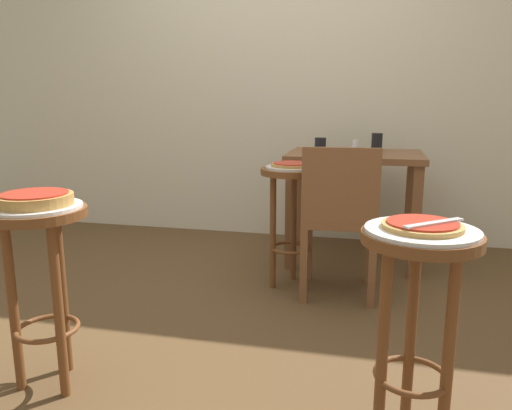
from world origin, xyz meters
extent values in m
plane|color=brown|center=(0.00, 0.00, 0.00)|extent=(6.00, 6.00, 0.00)
cube|color=beige|center=(0.00, 1.65, 1.50)|extent=(6.00, 0.10, 3.00)
cylinder|color=brown|center=(0.87, -0.78, 0.69)|extent=(0.35, 0.35, 0.03)
cylinder|color=brown|center=(0.87, -0.67, 0.33)|extent=(0.04, 0.04, 0.67)
cylinder|color=brown|center=(0.78, -0.83, 0.33)|extent=(0.04, 0.04, 0.67)
cylinder|color=brown|center=(0.97, -0.83, 0.33)|extent=(0.04, 0.04, 0.67)
torus|color=brown|center=(0.87, -0.78, 0.23)|extent=(0.24, 0.24, 0.02)
cylinder|color=silver|center=(0.87, -0.78, 0.71)|extent=(0.34, 0.34, 0.01)
cylinder|color=tan|center=(0.87, -0.78, 0.72)|extent=(0.24, 0.24, 0.01)
cylinder|color=red|center=(0.87, -0.78, 0.73)|extent=(0.21, 0.21, 0.01)
cylinder|color=brown|center=(-0.46, -0.75, 0.69)|extent=(0.35, 0.35, 0.03)
cylinder|color=brown|center=(-0.46, -0.64, 0.33)|extent=(0.04, 0.04, 0.67)
cylinder|color=brown|center=(-0.55, -0.80, 0.33)|extent=(0.04, 0.04, 0.67)
cylinder|color=brown|center=(-0.36, -0.80, 0.33)|extent=(0.04, 0.04, 0.67)
torus|color=brown|center=(-0.46, -0.75, 0.23)|extent=(0.24, 0.24, 0.02)
cylinder|color=silver|center=(-0.46, -0.75, 0.71)|extent=(0.33, 0.33, 0.01)
cylinder|color=#B78442|center=(-0.46, -0.75, 0.74)|extent=(0.27, 0.27, 0.04)
cylinder|color=red|center=(-0.46, -0.75, 0.76)|extent=(0.23, 0.23, 0.01)
cylinder|color=brown|center=(0.28, 0.50, 0.69)|extent=(0.35, 0.35, 0.03)
cylinder|color=brown|center=(0.28, 0.61, 0.33)|extent=(0.04, 0.04, 0.67)
cylinder|color=brown|center=(0.19, 0.44, 0.33)|extent=(0.04, 0.04, 0.67)
cylinder|color=brown|center=(0.38, 0.44, 0.33)|extent=(0.04, 0.04, 0.67)
torus|color=brown|center=(0.28, 0.50, 0.23)|extent=(0.24, 0.24, 0.02)
cylinder|color=silver|center=(0.28, 0.50, 0.71)|extent=(0.29, 0.29, 0.01)
cylinder|color=#B78442|center=(0.28, 0.50, 0.72)|extent=(0.23, 0.23, 0.01)
cylinder|color=red|center=(0.28, 0.50, 0.73)|extent=(0.21, 0.21, 0.01)
cube|color=brown|center=(0.61, 1.07, 0.72)|extent=(0.87, 0.63, 0.04)
cube|color=brown|center=(0.23, 0.81, 0.35)|extent=(0.06, 0.06, 0.70)
cube|color=brown|center=(1.00, 0.81, 0.35)|extent=(0.06, 0.06, 0.70)
cube|color=brown|center=(0.23, 1.34, 0.35)|extent=(0.06, 0.06, 0.70)
cube|color=brown|center=(1.00, 1.34, 0.35)|extent=(0.06, 0.06, 0.70)
cylinder|color=black|center=(0.39, 0.97, 0.79)|extent=(0.07, 0.07, 0.10)
cylinder|color=black|center=(0.75, 1.18, 0.80)|extent=(0.07, 0.07, 0.12)
cylinder|color=white|center=(0.61, 1.11, 0.78)|extent=(0.04, 0.04, 0.08)
cube|color=brown|center=(0.56, 0.46, 0.43)|extent=(0.42, 0.42, 0.04)
cube|color=brown|center=(0.57, 0.28, 0.65)|extent=(0.40, 0.05, 0.40)
cube|color=brown|center=(0.73, 0.65, 0.21)|extent=(0.04, 0.04, 0.42)
cube|color=brown|center=(0.37, 0.63, 0.21)|extent=(0.04, 0.04, 0.42)
cube|color=brown|center=(0.75, 0.29, 0.21)|extent=(0.04, 0.04, 0.42)
cube|color=brown|center=(0.39, 0.27, 0.21)|extent=(0.04, 0.04, 0.42)
cube|color=silver|center=(0.90, -0.80, 0.74)|extent=(0.18, 0.16, 0.01)
camera|label=1|loc=(0.72, -2.28, 1.09)|focal=34.92mm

